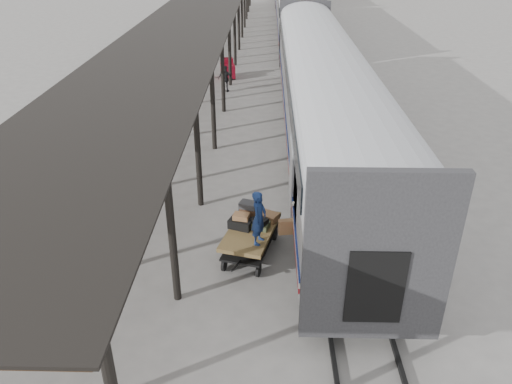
{
  "coord_description": "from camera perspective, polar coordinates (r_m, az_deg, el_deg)",
  "views": [
    {
      "loc": [
        0.94,
        -12.17,
        8.58
      ],
      "look_at": [
        0.63,
        0.77,
        1.7
      ],
      "focal_mm": 35.0,
      "sensor_mm": 36.0,
      "label": 1
    }
  ],
  "objects": [
    {
      "name": "baggage_cart",
      "position": [
        14.56,
        -0.61,
        -5.0
      ],
      "size": [
        1.81,
        2.64,
        0.86
      ],
      "rotation": [
        0.0,
        0.0,
        -0.25
      ],
      "color": "brown",
      "rests_on": "ground"
    },
    {
      "name": "train",
      "position": [
        46.39,
        4.41,
        20.63
      ],
      "size": [
        3.45,
        76.01,
        4.01
      ],
      "color": "silver",
      "rests_on": "ground"
    },
    {
      "name": "luggage_tug",
      "position": [
        32.91,
        -3.26,
        13.82
      ],
      "size": [
        1.06,
        1.47,
        1.18
      ],
      "rotation": [
        0.0,
        0.0,
        0.2
      ],
      "color": "maroon",
      "rests_on": "ground"
    },
    {
      "name": "suitcase_stack",
      "position": [
        14.63,
        -0.57,
        -2.94
      ],
      "size": [
        1.53,
        1.1,
        0.6
      ],
      "rotation": [
        0.0,
        0.0,
        -0.25
      ],
      "color": "#3B3C3E",
      "rests_on": "baggage_cart"
    },
    {
      "name": "rails",
      "position": [
        47.0,
        4.29,
        17.48
      ],
      "size": [
        1.54,
        150.0,
        0.12
      ],
      "color": "black",
      "rests_on": "ground"
    },
    {
      "name": "porter",
      "position": [
        13.48,
        0.34,
        -2.97
      ],
      "size": [
        0.54,
        0.66,
        1.57
      ],
      "primitive_type": "imported",
      "rotation": [
        0.0,
        0.0,
        1.24
      ],
      "color": "navy",
      "rests_on": "baggage_cart"
    },
    {
      "name": "ground",
      "position": [
        14.92,
        -2.52,
        -7.14
      ],
      "size": [
        160.0,
        160.0,
        0.0
      ],
      "primitive_type": "plane",
      "color": "slate",
      "rests_on": "ground"
    },
    {
      "name": "pedestrian",
      "position": [
        29.88,
        -3.49,
        12.77
      ],
      "size": [
        0.95,
        0.56,
        1.51
      ],
      "primitive_type": "imported",
      "rotation": [
        0.0,
        0.0,
        2.92
      ],
      "color": "black",
      "rests_on": "ground"
    },
    {
      "name": "canopy",
      "position": [
        36.72,
        -5.82,
        20.71
      ],
      "size": [
        4.9,
        64.3,
        4.15
      ],
      "color": "#422B19",
      "rests_on": "ground"
    }
  ]
}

